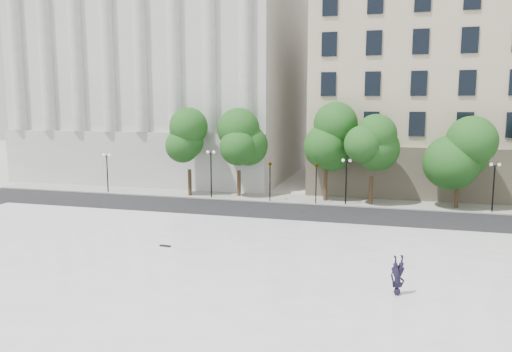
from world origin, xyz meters
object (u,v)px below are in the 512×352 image
object	(u,v)px
traffic_light_west	(270,162)
skateboard	(165,246)
traffic_light_east	(316,164)
person_lying	(397,289)

from	to	relation	value
traffic_light_west	skateboard	world-z (taller)	traffic_light_west
traffic_light_east	skateboard	distance (m)	18.43
traffic_light_east	skateboard	bearing A→B (deg)	-111.35
skateboard	person_lying	bearing A→B (deg)	-13.76
traffic_light_west	traffic_light_east	size ratio (longest dim) A/B	1.00
traffic_light_west	traffic_light_east	bearing A→B (deg)	-0.00
traffic_light_west	traffic_light_east	distance (m)	4.20
traffic_light_west	skateboard	xyz separation A→B (m)	(-2.41, -16.91, -3.17)
traffic_light_east	skateboard	world-z (taller)	traffic_light_east
traffic_light_west	skateboard	bearing A→B (deg)	-98.10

